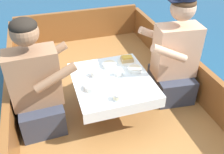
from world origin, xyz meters
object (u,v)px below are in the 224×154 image
tin_can (117,97)px  coffee_cup_port (119,72)px  sandwich (127,59)px  person_port (37,87)px  coffee_cup_starboard (95,73)px  person_starboard (174,58)px

tin_can → coffee_cup_port: bearing=68.9°
sandwich → coffee_cup_port: coffee_cup_port is taller
sandwich → coffee_cup_port: size_ratio=1.29×
person_port → tin_can: size_ratio=14.92×
coffee_cup_starboard → sandwich: bearing=22.7°
person_starboard → coffee_cup_starboard: bearing=3.6°
person_port → coffee_cup_port: person_port is taller
coffee_cup_starboard → tin_can: same height
coffee_cup_port → tin_can: 0.34m
person_port → coffee_cup_port: 0.72m
person_port → tin_can: (0.60, -0.30, -0.01)m
coffee_cup_starboard → coffee_cup_port: bearing=-14.1°
sandwich → coffee_cup_starboard: (-0.36, -0.15, -0.00)m
coffee_cup_port → person_starboard: bearing=2.3°
person_starboard → sandwich: (-0.41, 0.18, -0.04)m
coffee_cup_port → person_port: bearing=-178.6°
person_port → person_starboard: bearing=-0.7°
coffee_cup_port → tin_can: coffee_cup_port is taller
sandwich → tin_can: bearing=-117.6°
coffee_cup_starboard → person_port: bearing=-172.3°
tin_can → coffee_cup_starboard: bearing=102.9°
person_port → coffee_cup_port: bearing=-1.1°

